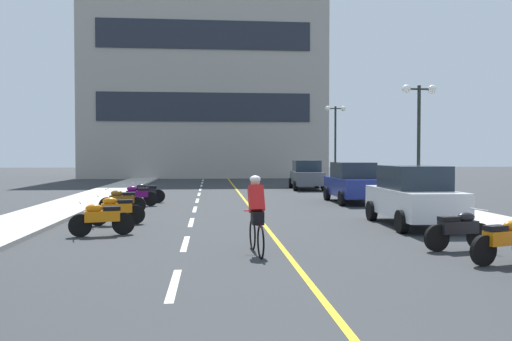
{
  "coord_description": "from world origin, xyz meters",
  "views": [
    {
      "loc": [
        -1.4,
        -2.58,
        2.13
      ],
      "look_at": [
        0.16,
        14.96,
        1.62
      ],
      "focal_mm": 36.48,
      "sensor_mm": 36.0,
      "label": 1
    }
  ],
  "objects_px": {
    "parked_car_far": "(306,175)",
    "motorcycle_4": "(101,218)",
    "parked_car_near": "(413,196)",
    "motorcycle_6": "(122,200)",
    "parked_car_mid": "(353,182)",
    "street_lamp_mid": "(419,116)",
    "motorcycle_7": "(137,195)",
    "motorcycle_8": "(146,193)",
    "cyclist_rider": "(256,213)",
    "motorcycle_2": "(505,240)",
    "motorcycle_5": "(116,210)",
    "motorcycle_3": "(459,229)",
    "street_lamp_far": "(335,127)"
  },
  "relations": [
    {
      "from": "street_lamp_mid",
      "to": "motorcycle_5",
      "type": "bearing_deg",
      "value": -157.46
    },
    {
      "from": "motorcycle_2",
      "to": "cyclist_rider",
      "type": "relative_size",
      "value": 0.93
    },
    {
      "from": "motorcycle_3",
      "to": "motorcycle_7",
      "type": "relative_size",
      "value": 1.0
    },
    {
      "from": "motorcycle_2",
      "to": "cyclist_rider",
      "type": "distance_m",
      "value": 5.02
    },
    {
      "from": "motorcycle_4",
      "to": "parked_car_mid",
      "type": "bearing_deg",
      "value": 43.7
    },
    {
      "from": "cyclist_rider",
      "to": "parked_car_mid",
      "type": "bearing_deg",
      "value": 65.2
    },
    {
      "from": "parked_car_near",
      "to": "motorcycle_3",
      "type": "relative_size",
      "value": 2.5
    },
    {
      "from": "motorcycle_5",
      "to": "street_lamp_mid",
      "type": "bearing_deg",
      "value": 22.54
    },
    {
      "from": "motorcycle_3",
      "to": "parked_car_mid",
      "type": "bearing_deg",
      "value": 85.86
    },
    {
      "from": "cyclist_rider",
      "to": "motorcycle_4",
      "type": "bearing_deg",
      "value": 143.82
    },
    {
      "from": "street_lamp_mid",
      "to": "parked_car_mid",
      "type": "distance_m",
      "value": 4.11
    },
    {
      "from": "motorcycle_5",
      "to": "motorcycle_2",
      "type": "bearing_deg",
      "value": -36.89
    },
    {
      "from": "parked_car_mid",
      "to": "motorcycle_8",
      "type": "height_order",
      "value": "parked_car_mid"
    },
    {
      "from": "motorcycle_3",
      "to": "motorcycle_5",
      "type": "relative_size",
      "value": 1.01
    },
    {
      "from": "motorcycle_2",
      "to": "street_lamp_mid",
      "type": "bearing_deg",
      "value": 75.63
    },
    {
      "from": "motorcycle_8",
      "to": "motorcycle_4",
      "type": "bearing_deg",
      "value": -89.98
    },
    {
      "from": "parked_car_near",
      "to": "motorcycle_6",
      "type": "distance_m",
      "value": 10.27
    },
    {
      "from": "motorcycle_5",
      "to": "cyclist_rider",
      "type": "distance_m",
      "value": 6.29
    },
    {
      "from": "street_lamp_mid",
      "to": "cyclist_rider",
      "type": "relative_size",
      "value": 2.79
    },
    {
      "from": "motorcycle_6",
      "to": "motorcycle_7",
      "type": "height_order",
      "value": "same"
    },
    {
      "from": "motorcycle_8",
      "to": "street_lamp_far",
      "type": "bearing_deg",
      "value": 46.72
    },
    {
      "from": "parked_car_near",
      "to": "motorcycle_2",
      "type": "distance_m",
      "value": 5.48
    },
    {
      "from": "street_lamp_far",
      "to": "parked_car_far",
      "type": "distance_m",
      "value": 5.63
    },
    {
      "from": "parked_car_far",
      "to": "parked_car_mid",
      "type": "bearing_deg",
      "value": -87.77
    },
    {
      "from": "parked_car_far",
      "to": "motorcycle_4",
      "type": "xyz_separation_m",
      "value": [
        -8.9,
        -18.13,
        -0.44
      ]
    },
    {
      "from": "parked_car_near",
      "to": "parked_car_mid",
      "type": "bearing_deg",
      "value": 87.73
    },
    {
      "from": "street_lamp_mid",
      "to": "motorcycle_6",
      "type": "relative_size",
      "value": 2.9
    },
    {
      "from": "street_lamp_mid",
      "to": "street_lamp_far",
      "type": "xyz_separation_m",
      "value": [
        0.14,
        14.97,
        0.34
      ]
    },
    {
      "from": "motorcycle_3",
      "to": "motorcycle_8",
      "type": "distance_m",
      "value": 14.95
    },
    {
      "from": "street_lamp_mid",
      "to": "motorcycle_5",
      "type": "distance_m",
      "value": 12.88
    },
    {
      "from": "motorcycle_6",
      "to": "motorcycle_8",
      "type": "bearing_deg",
      "value": 84.97
    },
    {
      "from": "parked_car_far",
      "to": "cyclist_rider",
      "type": "xyz_separation_m",
      "value": [
        -5.04,
        -20.95,
        -0.03
      ]
    },
    {
      "from": "motorcycle_6",
      "to": "motorcycle_7",
      "type": "bearing_deg",
      "value": 85.9
    },
    {
      "from": "motorcycle_4",
      "to": "motorcycle_3",
      "type": "bearing_deg",
      "value": -18.79
    },
    {
      "from": "street_lamp_mid",
      "to": "motorcycle_2",
      "type": "height_order",
      "value": "street_lamp_mid"
    },
    {
      "from": "parked_car_near",
      "to": "motorcycle_7",
      "type": "distance_m",
      "value": 11.44
    },
    {
      "from": "parked_car_mid",
      "to": "street_lamp_mid",
      "type": "bearing_deg",
      "value": -40.83
    },
    {
      "from": "motorcycle_3",
      "to": "motorcycle_4",
      "type": "height_order",
      "value": "same"
    },
    {
      "from": "street_lamp_mid",
      "to": "motorcycle_7",
      "type": "height_order",
      "value": "street_lamp_mid"
    },
    {
      "from": "street_lamp_mid",
      "to": "motorcycle_3",
      "type": "relative_size",
      "value": 2.92
    },
    {
      "from": "motorcycle_7",
      "to": "cyclist_rider",
      "type": "xyz_separation_m",
      "value": [
        4.04,
        -10.81,
        0.41
      ]
    },
    {
      "from": "street_lamp_far",
      "to": "motorcycle_2",
      "type": "height_order",
      "value": "street_lamp_far"
    },
    {
      "from": "street_lamp_mid",
      "to": "cyclist_rider",
      "type": "bearing_deg",
      "value": -128.16
    },
    {
      "from": "motorcycle_4",
      "to": "street_lamp_far",
      "type": "bearing_deg",
      "value": 61.96
    },
    {
      "from": "motorcycle_8",
      "to": "parked_car_near",
      "type": "bearing_deg",
      "value": -43.11
    },
    {
      "from": "motorcycle_2",
      "to": "parked_car_mid",
      "type": "bearing_deg",
      "value": 87.27
    },
    {
      "from": "parked_car_far",
      "to": "motorcycle_5",
      "type": "relative_size",
      "value": 2.56
    },
    {
      "from": "parked_car_mid",
      "to": "motorcycle_2",
      "type": "relative_size",
      "value": 2.54
    },
    {
      "from": "street_lamp_mid",
      "to": "parked_car_mid",
      "type": "bearing_deg",
      "value": 139.17
    },
    {
      "from": "motorcycle_3",
      "to": "motorcycle_7",
      "type": "bearing_deg",
      "value": 128.38
    }
  ]
}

